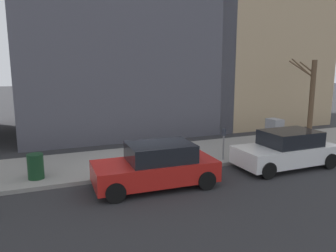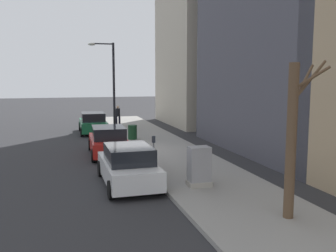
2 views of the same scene
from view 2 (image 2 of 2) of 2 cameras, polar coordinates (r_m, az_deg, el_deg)
ground_plane at (r=20.04m, az=-5.95°, el=-4.25°), size 120.00×120.00×0.00m
sidewalk at (r=20.46m, az=-0.42°, el=-3.75°), size 4.00×36.00×0.15m
parked_car_white at (r=14.18m, az=-6.08°, el=-6.06°), size 1.96×4.22×1.52m
parked_car_red at (r=19.70m, az=-9.06°, el=-2.32°), size 2.03×4.25×1.52m
parked_car_green at (r=27.81m, az=-11.36°, el=0.43°), size 1.96×4.22×1.52m
parking_meter at (r=16.42m, az=-2.21°, el=-3.31°), size 0.14×0.10×1.35m
utility_box at (r=13.53m, az=4.77°, el=-6.21°), size 0.83×0.61×1.43m
streetlamp at (r=29.05m, az=-8.79°, el=7.27°), size 1.97×0.32×6.50m
bare_tree at (r=10.72m, az=18.45°, el=-1.59°), size 1.45×0.93×4.37m
trash_bin at (r=23.79m, az=-5.43°, el=-0.93°), size 0.56×0.56×0.90m
pedestrian_near_meter at (r=30.10m, az=-7.65°, el=1.70°), size 0.40×0.36×1.66m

